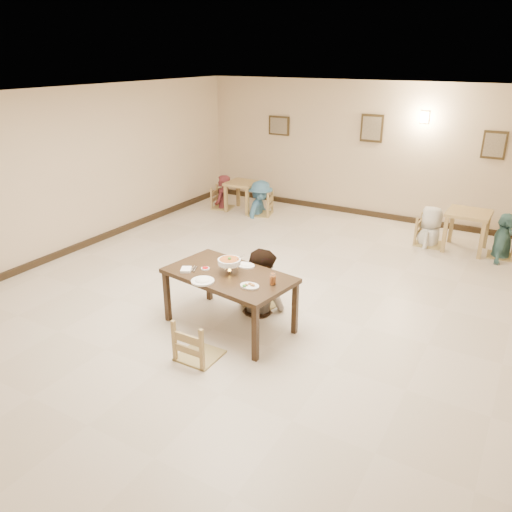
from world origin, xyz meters
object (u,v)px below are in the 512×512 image
Objects in this scene: bg_chair_ll at (222,188)px; bg_chair_rl at (432,219)px; bg_chair_rr at (504,233)px; bg_diner_b at (261,181)px; main_diner at (261,249)px; chair_far at (261,278)px; bg_diner_a at (222,175)px; chair_near at (198,320)px; bg_chair_lr at (260,192)px; bg_table_left at (242,188)px; curry_warmer at (229,262)px; drink_glass at (273,279)px; main_table at (229,279)px; bg_table_right at (468,219)px; bg_diner_c at (434,207)px; bg_diner_d at (508,214)px.

bg_chair_rl is at bearing -105.16° from bg_chair_ll.
bg_diner_b reaches higher than bg_chair_rr.
chair_far is at bearing -40.08° from main_diner.
bg_chair_rl is 4.94m from bg_diner_a.
bg_chair_lr reaches higher than chair_near.
chair_far reaches higher than bg_table_left.
bg_diner_b reaches higher than curry_warmer.
chair_near is at bearing 7.79° from bg_chair_lr.
bg_chair_rr is at bearing 63.95° from drink_glass.
bg_diner_b is (0.53, -0.05, 0.24)m from bg_table_left.
drink_glass reaches higher than main_table.
bg_chair_rl is (1.59, 5.50, 0.01)m from chair_near.
bg_chair_ll is at bearing -30.67° from main_diner.
bg_table_right is at bearing -97.46° from bg_diner_b.
main_table is at bearing -77.54° from chair_far.
bg_chair_rl is 0.69× the size of bg_diner_c.
bg_chair_rr is 0.37m from bg_diner_d.
chair_near is 0.96m from curry_warmer.
bg_chair_rl is 1.30m from bg_chair_rr.
bg_table_left is at bearing -94.66° from bg_chair_rr.
bg_chair_rl is 0.66× the size of bg_diner_b.
chair_near is at bearing 108.29° from main_diner.
bg_chair_rl is (4.93, -0.02, 0.03)m from bg_chair_ll.
bg_chair_lr is at bearing -5.92° from bg_table_left.
main_table is at bearing -60.14° from bg_table_left.
main_diner is at bearing 158.97° from bg_chair_rl.
drink_glass is 0.10× the size of bg_diner_b.
bg_diner_a reaches higher than bg_table_right.
curry_warmer is 5.54m from bg_diner_d.
bg_diner_c is at bearing 77.91° from drink_glass.
bg_chair_rr is at bearing -118.13° from chair_near.
curry_warmer is 0.21× the size of bg_diner_a.
drink_glass is 0.10× the size of bg_diner_c.
bg_chair_ll reaches higher than main_table.
bg_chair_rl is at bearing 77.91° from drink_glass.
bg_diner_b is at bearing -14.70° from bg_chair_lr.
bg_diner_d is at bearing -104.86° from bg_chair_ll.
main_table is 4.97m from bg_diner_c.
main_table is 2.36× the size of bg_table_right.
bg_diner_d is at bearing 57.58° from curry_warmer.
curry_warmer is at bearing -116.37° from bg_table_right.
main_table is 5.56m from bg_diner_d.
bg_chair_ll is 0.32m from bg_diner_a.
bg_diner_a is at bearing -172.12° from bg_table_left.
main_diner reaches higher than bg_chair_rr.
bg_table_left is 0.77× the size of bg_chair_rr.
bg_diner_a is at bearing -59.34° from chair_near.
bg_diner_b is at bearing 121.40° from drink_glass.
bg_chair_rr is (5.70, -0.07, -0.10)m from bg_table_left.
bg_diner_a is (-5.58, -0.01, 0.19)m from bg_table_right.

